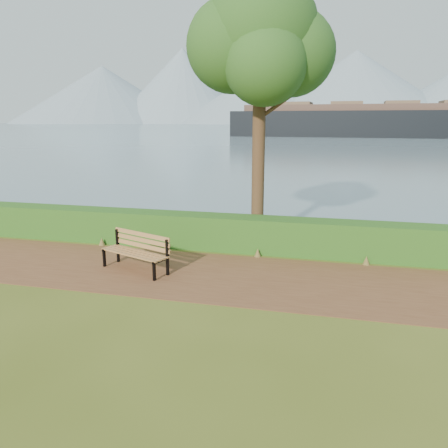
# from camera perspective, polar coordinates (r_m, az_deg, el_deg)

# --- Properties ---
(ground) EXTENTS (140.00, 140.00, 0.00)m
(ground) POSITION_cam_1_polar(r_m,az_deg,el_deg) (10.76, -5.92, -6.91)
(ground) COLOR #475217
(ground) RESTS_ON ground
(path) EXTENTS (40.00, 3.40, 0.01)m
(path) POSITION_cam_1_polar(r_m,az_deg,el_deg) (11.03, -5.40, -6.36)
(path) COLOR brown
(path) RESTS_ON ground
(hedge) EXTENTS (32.00, 0.85, 1.00)m
(hedge) POSITION_cam_1_polar(r_m,az_deg,el_deg) (12.98, -2.14, -0.97)
(hedge) COLOR #214E16
(hedge) RESTS_ON ground
(water) EXTENTS (700.00, 510.00, 0.00)m
(water) POSITION_cam_1_polar(r_m,az_deg,el_deg) (269.53, 13.33, 12.34)
(water) COLOR slate
(water) RESTS_ON ground
(mountains) EXTENTS (585.00, 190.00, 70.00)m
(mountains) POSITION_cam_1_polar(r_m,az_deg,el_deg) (416.41, 12.51, 16.48)
(mountains) COLOR gray
(mountains) RESTS_ON ground
(bench) EXTENTS (1.98, 1.21, 0.96)m
(bench) POSITION_cam_1_polar(r_m,az_deg,el_deg) (11.24, -11.25, -3.24)
(bench) COLOR black
(bench) RESTS_ON ground
(tree) EXTENTS (4.08, 3.35, 7.93)m
(tree) POSITION_cam_1_polar(r_m,az_deg,el_deg) (13.03, 4.74, 22.98)
(tree) COLOR #351F15
(tree) RESTS_ON ground
(cargo_ship) EXTENTS (78.34, 16.29, 23.62)m
(cargo_ship) POSITION_cam_1_polar(r_m,az_deg,el_deg) (104.04, 25.01, 12.14)
(cargo_ship) COLOR black
(cargo_ship) RESTS_ON ground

